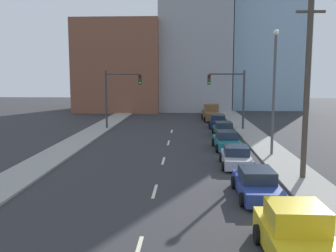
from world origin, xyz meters
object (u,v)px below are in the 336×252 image
at_px(street_lamp, 274,85).
at_px(sedan_blue, 257,184).
at_px(sedan_silver, 236,157).
at_px(sedan_gray, 212,111).
at_px(sedan_green, 224,130).
at_px(pickup_truck_yellow, 302,245).
at_px(pickup_truck_brown, 212,114).
at_px(traffic_signal_right, 234,92).
at_px(traffic_signal_left, 116,92).
at_px(utility_pole_right_mid, 307,89).
at_px(sedan_teal, 227,141).
at_px(sedan_navy, 218,122).

bearing_deg(street_lamp, sedan_blue, -106.53).
xyz_separation_m(street_lamp, sedan_silver, (-3.11, -3.39, -4.75)).
bearing_deg(sedan_gray, sedan_green, -88.15).
bearing_deg(street_lamp, sedan_silver, -132.54).
distance_m(pickup_truck_yellow, pickup_truck_brown, 39.57).
bearing_deg(traffic_signal_right, street_lamp, -84.55).
bearing_deg(sedan_silver, traffic_signal_right, 85.49).
distance_m(traffic_signal_left, street_lamp, 19.91).
xyz_separation_m(traffic_signal_left, traffic_signal_right, (13.18, 0.00, 0.00)).
xyz_separation_m(street_lamp, sedan_gray, (-2.69, 28.73, -4.71)).
bearing_deg(pickup_truck_brown, street_lamp, -85.02).
xyz_separation_m(utility_pole_right_mid, pickup_truck_yellow, (-3.12, -10.30, -4.56)).
bearing_deg(pickup_truck_brown, traffic_signal_right, -81.58).
bearing_deg(sedan_teal, street_lamp, -41.91).
bearing_deg(sedan_teal, sedan_green, 84.20).
relative_size(traffic_signal_right, sedan_silver, 1.55).
xyz_separation_m(traffic_signal_right, utility_pole_right_mid, (1.67, -20.12, 1.05)).
bearing_deg(pickup_truck_yellow, sedan_green, 89.37).
height_order(pickup_truck_brown, sedan_gray, pickup_truck_brown).
relative_size(sedan_green, sedan_gray, 0.96).
bearing_deg(pickup_truck_brown, sedan_silver, -92.81).
bearing_deg(sedan_teal, sedan_gray, 86.51).
relative_size(traffic_signal_left, sedan_blue, 1.42).
bearing_deg(sedan_navy, sedan_teal, -89.23).
bearing_deg(sedan_green, sedan_silver, -92.37).
height_order(sedan_green, sedan_navy, sedan_navy).
height_order(traffic_signal_left, pickup_truck_brown, traffic_signal_left).
relative_size(street_lamp, sedan_green, 2.09).
bearing_deg(sedan_silver, pickup_truck_yellow, -86.89).
height_order(sedan_teal, sedan_navy, sedan_teal).
distance_m(traffic_signal_left, sedan_green, 13.04).
bearing_deg(sedan_gray, sedan_teal, -88.93).
xyz_separation_m(traffic_signal_right, street_lamp, (1.30, -13.61, 1.11)).
relative_size(utility_pole_right_mid, sedan_teal, 2.20).
distance_m(traffic_signal_left, sedan_gray, 19.51).
relative_size(pickup_truck_yellow, sedan_navy, 1.34).
bearing_deg(sedan_navy, sedan_gray, 91.47).
distance_m(traffic_signal_right, sedan_gray, 15.60).
height_order(pickup_truck_yellow, pickup_truck_brown, pickup_truck_brown).
height_order(traffic_signal_left, sedan_navy, traffic_signal_left).
xyz_separation_m(pickup_truck_brown, sedan_gray, (0.43, 5.97, -0.21)).
relative_size(traffic_signal_left, utility_pole_right_mid, 0.64).
distance_m(street_lamp, sedan_silver, 6.61).
bearing_deg(sedan_green, pickup_truck_brown, 90.70).
relative_size(utility_pole_right_mid, sedan_green, 2.31).
bearing_deg(sedan_green, sedan_teal, -94.10).
bearing_deg(sedan_teal, sedan_blue, -91.45).
bearing_deg(pickup_truck_yellow, utility_pole_right_mid, 72.48).
bearing_deg(sedan_teal, sedan_silver, -92.17).
bearing_deg(pickup_truck_yellow, sedan_gray, 89.26).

